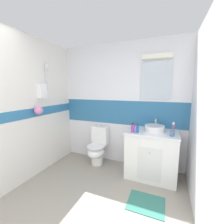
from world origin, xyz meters
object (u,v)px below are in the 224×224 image
Objects in this scene: sink_basin at (155,128)px; soap_dispenser at (138,129)px; mouthwash_bottle at (133,128)px; toilet at (98,147)px; toothbrush_cup at (172,133)px.

sink_basin is 0.33m from soap_dispenser.
mouthwash_bottle is (-0.34, -0.20, 0.02)m from sink_basin.
toilet is 1.00m from mouthwash_bottle.
soap_dispenser is at bearing -142.49° from sink_basin.
mouthwash_bottle is at bearing 177.62° from soap_dispenser.
soap_dispenser is (-0.55, -0.02, 0.01)m from toothbrush_cup.
mouthwash_bottle is (-0.08, 0.00, 0.01)m from soap_dispenser.
soap_dispenser is at bearing -178.08° from toothbrush_cup.
toothbrush_cup is at bearing -8.30° from toilet.
sink_basin reaches higher than toilet.
toilet is 1.54m from toothbrush_cup.
mouthwash_bottle is at bearing -15.54° from toilet.
soap_dispenser is 1.03× the size of mouthwash_bottle.
sink_basin is at bearing -1.32° from toilet.
sink_basin is 0.34m from toothbrush_cup.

